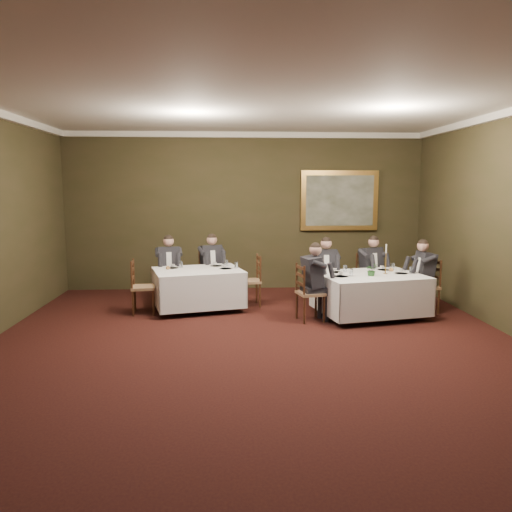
{
  "coord_description": "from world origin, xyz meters",
  "views": [
    {
      "loc": [
        -0.4,
        -6.25,
        2.31
      ],
      "look_at": [
        0.08,
        2.06,
        1.15
      ],
      "focal_mm": 35.0,
      "sensor_mm": 36.0,
      "label": 1
    }
  ],
  "objects": [
    {
      "name": "chair_main_endright",
      "position": [
        3.25,
        2.58,
        0.28
      ],
      "size": [
        0.44,
        0.46,
        1.0
      ],
      "rotation": [
        0.0,
        0.0,
        1.61
      ],
      "color": "olive",
      "rests_on": "ground"
    },
    {
      "name": "candlestick",
      "position": [
        2.42,
        2.39,
        0.97
      ],
      "size": [
        0.08,
        0.08,
        0.55
      ],
      "color": "#AF8035",
      "rests_on": "table_main"
    },
    {
      "name": "diner_sec_backleft",
      "position": [
        -1.58,
        3.73,
        0.51
      ],
      "size": [
        0.47,
        0.54,
        1.35
      ],
      "rotation": [
        0.0,
        0.0,
        3.31
      ],
      "color": "black",
      "rests_on": "chair_sec_backleft"
    },
    {
      "name": "chair_sec_endleft",
      "position": [
        -1.95,
        2.79,
        0.28
      ],
      "size": [
        0.46,
        0.47,
        1.0
      ],
      "rotation": [
        0.0,
        0.0,
        -1.49
      ],
      "color": "olive",
      "rests_on": "ground"
    },
    {
      "name": "ground",
      "position": [
        0.0,
        0.0,
        0.0
      ],
      "size": [
        10.0,
        10.0,
        0.0
      ],
      "primitive_type": "plane",
      "color": "black",
      "rests_on": "ground"
    },
    {
      "name": "front_wall",
      "position": [
        0.0,
        -5.0,
        1.75
      ],
      "size": [
        8.0,
        0.1,
        3.5
      ],
      "primitive_type": "cube",
      "color": "#323019",
      "rests_on": "ground"
    },
    {
      "name": "back_wall",
      "position": [
        0.0,
        5.0,
        1.75
      ],
      "size": [
        8.0,
        0.1,
        3.5
      ],
      "primitive_type": "cube",
      "color": "#323019",
      "rests_on": "ground"
    },
    {
      "name": "crown_molding",
      "position": [
        0.0,
        0.0,
        3.44
      ],
      "size": [
        8.0,
        10.0,
        0.12
      ],
      "color": "white",
      "rests_on": "back_wall"
    },
    {
      "name": "painting",
      "position": [
        2.13,
        4.94,
        2.0
      ],
      "size": [
        1.75,
        0.09,
        1.34
      ],
      "color": "#DDA251",
      "rests_on": "back_wall"
    },
    {
      "name": "table_second",
      "position": [
        -0.96,
        3.04,
        0.45
      ],
      "size": [
        1.87,
        1.59,
        0.67
      ],
      "rotation": [
        0.0,
        0.0,
        0.25
      ],
      "color": "black",
      "rests_on": "ground"
    },
    {
      "name": "chair_sec_backleft",
      "position": [
        -1.58,
        3.74,
        0.28
      ],
      "size": [
        0.5,
        0.49,
        1.0
      ],
      "rotation": [
        0.0,
        0.0,
        3.31
      ],
      "color": "olive",
      "rests_on": "ground"
    },
    {
      "name": "chair_main_backleft",
      "position": [
        1.47,
        3.16,
        0.28
      ],
      "size": [
        0.45,
        0.43,
        1.0
      ],
      "rotation": [
        0.0,
        0.0,
        3.16
      ],
      "color": "olive",
      "rests_on": "ground"
    },
    {
      "name": "ceiling",
      "position": [
        0.0,
        0.0,
        3.5
      ],
      "size": [
        8.0,
        10.0,
        0.1
      ],
      "primitive_type": "cube",
      "color": "silver",
      "rests_on": "back_wall"
    },
    {
      "name": "diner_main_backright",
      "position": [
        2.42,
        3.34,
        0.51
      ],
      "size": [
        0.55,
        0.59,
        1.35
      ],
      "rotation": [
        0.0,
        0.0,
        3.51
      ],
      "color": "black",
      "rests_on": "chair_main_backright"
    },
    {
      "name": "diner_main_endleft",
      "position": [
        1.03,
        2.12,
        0.51
      ],
      "size": [
        0.55,
        0.49,
        1.35
      ],
      "rotation": [
        0.0,
        0.0,
        -1.36
      ],
      "color": "black",
      "rests_on": "chair_main_endleft"
    },
    {
      "name": "place_setting_table_second",
      "position": [
        -1.41,
        3.29,
        0.8
      ],
      "size": [
        0.33,
        0.31,
        0.14
      ],
      "color": "white",
      "rests_on": "table_second"
    },
    {
      "name": "place_setting_table_main",
      "position": [
        1.63,
        2.65,
        0.8
      ],
      "size": [
        0.33,
        0.31,
        0.14
      ],
      "color": "white",
      "rests_on": "table_main"
    },
    {
      "name": "diner_sec_backright",
      "position": [
        -0.74,
        3.94,
        0.51
      ],
      "size": [
        0.54,
        0.58,
        1.35
      ],
      "rotation": [
        0.0,
        0.0,
        3.48
      ],
      "color": "black",
      "rests_on": "chair_sec_backright"
    },
    {
      "name": "centerpiece",
      "position": [
        2.11,
        2.21,
        0.88
      ],
      "size": [
        0.27,
        0.25,
        0.24
      ],
      "primitive_type": "imported",
      "rotation": [
        0.0,
        0.0,
        0.4
      ],
      "color": "#2D5926",
      "rests_on": "table_main"
    },
    {
      "name": "diner_main_backleft",
      "position": [
        1.47,
        3.15,
        0.51
      ],
      "size": [
        0.43,
        0.49,
        1.35
      ],
      "rotation": [
        0.0,
        0.0,
        3.16
      ],
      "color": "black",
      "rests_on": "chair_main_backleft"
    },
    {
      "name": "chair_sec_backright",
      "position": [
        -0.75,
        3.95,
        0.28
      ],
      "size": [
        0.55,
        0.54,
        1.0
      ],
      "rotation": [
        0.0,
        0.0,
        3.48
      ],
      "color": "olive",
      "rests_on": "ground"
    },
    {
      "name": "diner_main_endright",
      "position": [
        3.24,
        2.58,
        0.51
      ],
      "size": [
        0.5,
        0.43,
        1.35
      ],
      "rotation": [
        0.0,
        0.0,
        1.61
      ],
      "color": "black",
      "rests_on": "chair_main_endright"
    },
    {
      "name": "chair_sec_endright",
      "position": [
        0.03,
        3.29,
        0.28
      ],
      "size": [
        0.46,
        0.48,
        1.0
      ],
      "rotation": [
        0.0,
        0.0,
        1.68
      ],
      "color": "olive",
      "rests_on": "ground"
    },
    {
      "name": "chair_main_endleft",
      "position": [
        1.01,
        2.12,
        0.28
      ],
      "size": [
        0.5,
        0.52,
        1.0
      ],
      "rotation": [
        0.0,
        0.0,
        -1.36
      ],
      "color": "olive",
      "rests_on": "ground"
    },
    {
      "name": "chair_main_backright",
      "position": [
        2.42,
        3.35,
        0.28
      ],
      "size": [
        0.56,
        0.55,
        1.0
      ],
      "rotation": [
        0.0,
        0.0,
        3.51
      ],
      "color": "olive",
      "rests_on": "ground"
    },
    {
      "name": "table_main",
      "position": [
        2.13,
        2.35,
        0.45
      ],
      "size": [
        2.04,
        1.71,
        0.67
      ],
      "rotation": [
        0.0,
        0.0,
        0.2
      ],
      "color": "black",
      "rests_on": "ground"
    }
  ]
}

